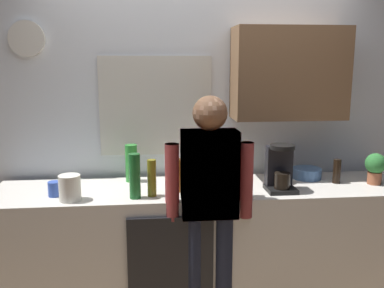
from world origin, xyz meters
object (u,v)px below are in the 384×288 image
(cup_blue_mug, at_px, (54,189))
(storage_canister, at_px, (70,188))
(dish_soap, at_px, (241,169))
(bottle_clear_soda, at_px, (131,163))
(potted_plant, at_px, (375,166))
(coffee_maker, at_px, (280,170))
(bottle_amber_beer, at_px, (181,175))
(bottle_green_wine, at_px, (135,176))
(mixing_bowl, at_px, (307,173))
(person_guest, at_px, (209,196))
(bottle_olive_oil, at_px, (152,178))
(bottle_dark_sauce, at_px, (337,171))
(person_at_sink, at_px, (209,196))
(bottle_red_vinegar, at_px, (231,168))
(cup_terracotta_mug, at_px, (286,177))

(cup_blue_mug, height_order, storage_canister, storage_canister)
(cup_blue_mug, bearing_deg, dish_soap, 11.54)
(bottle_clear_soda, height_order, cup_blue_mug, bottle_clear_soda)
(potted_plant, bearing_deg, bottle_clear_soda, 172.01)
(potted_plant, bearing_deg, coffee_maker, -174.03)
(potted_plant, height_order, dish_soap, potted_plant)
(bottle_amber_beer, distance_m, bottle_green_wine, 0.34)
(mixing_bowl, relative_size, dish_soap, 1.22)
(potted_plant, xyz_separation_m, person_guest, (-1.26, -0.26, -0.10))
(bottle_olive_oil, xyz_separation_m, cup_blue_mug, (-0.65, 0.06, -0.07))
(bottle_green_wine, height_order, cup_blue_mug, bottle_green_wine)
(potted_plant, height_order, storage_canister, potted_plant)
(bottle_green_wine, relative_size, dish_soap, 1.67)
(bottle_clear_soda, xyz_separation_m, dish_soap, (0.83, -0.04, -0.06))
(bottle_dark_sauce, bearing_deg, mixing_bowl, 139.00)
(coffee_maker, xyz_separation_m, potted_plant, (0.74, 0.08, -0.01))
(coffee_maker, xyz_separation_m, bottle_dark_sauce, (0.47, 0.13, -0.06))
(coffee_maker, height_order, bottle_clear_soda, coffee_maker)
(dish_soap, xyz_separation_m, person_at_sink, (-0.31, -0.47, -0.05))
(bottle_red_vinegar, xyz_separation_m, dish_soap, (0.09, 0.07, -0.03))
(cup_blue_mug, bearing_deg, person_guest, -11.20)
(person_guest, bearing_deg, cup_blue_mug, -32.52)
(mixing_bowl, relative_size, potted_plant, 0.96)
(mixing_bowl, distance_m, storage_canister, 1.76)
(bottle_amber_beer, bearing_deg, coffee_maker, -3.01)
(bottle_red_vinegar, xyz_separation_m, bottle_dark_sauce, (0.78, -0.10, -0.02))
(bottle_green_wine, bearing_deg, cup_terracotta_mug, 11.86)
(coffee_maker, xyz_separation_m, cup_terracotta_mug, (0.09, 0.15, -0.10))
(bottle_dark_sauce, relative_size, person_guest, 0.11)
(bottle_clear_soda, height_order, bottle_green_wine, bottle_green_wine)
(bottle_olive_oil, xyz_separation_m, person_at_sink, (0.37, -0.14, -0.09))
(coffee_maker, bearing_deg, potted_plant, 5.97)
(potted_plant, distance_m, person_at_sink, 1.29)
(bottle_red_vinegar, xyz_separation_m, person_guest, (-0.22, -0.41, -0.08))
(dish_soap, bearing_deg, bottle_clear_soda, 177.56)
(bottle_amber_beer, bearing_deg, bottle_green_wine, -160.38)
(bottle_dark_sauce, relative_size, bottle_olive_oil, 0.72)
(coffee_maker, relative_size, cup_terracotta_mug, 3.59)
(coffee_maker, bearing_deg, bottle_olive_oil, -177.18)
(bottle_amber_beer, bearing_deg, cup_terracotta_mug, 8.60)
(bottle_amber_beer, distance_m, cup_terracotta_mug, 0.79)
(bottle_green_wine, height_order, mixing_bowl, bottle_green_wine)
(bottle_red_vinegar, height_order, cup_blue_mug, bottle_red_vinegar)
(cup_terracotta_mug, xyz_separation_m, person_at_sink, (-0.62, -0.34, -0.02))
(cup_blue_mug, relative_size, dish_soap, 0.56)
(bottle_red_vinegar, height_order, bottle_dark_sauce, bottle_red_vinegar)
(cup_terracotta_mug, bearing_deg, coffee_maker, -121.44)
(cup_terracotta_mug, bearing_deg, bottle_amber_beer, -171.40)
(mixing_bowl, distance_m, potted_plant, 0.49)
(cup_terracotta_mug, height_order, person_at_sink, person_at_sink)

